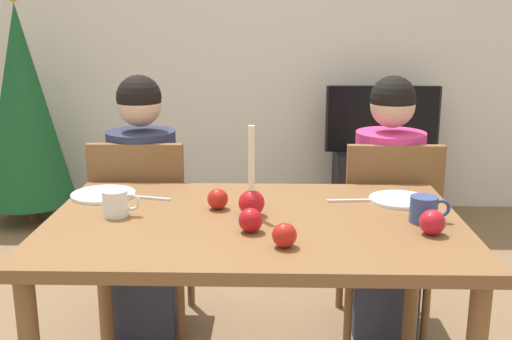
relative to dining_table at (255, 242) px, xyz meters
The scene contains 20 objects.
back_wall 2.68m from the dining_table, 90.00° to the left, with size 6.40×0.10×2.60m, color silver.
dining_table is the anchor object (origin of this frame).
chair_left 0.81m from the dining_table, 130.11° to the left, with size 0.40×0.40×0.90m.
chair_right 0.85m from the dining_table, 46.90° to the left, with size 0.40×0.40×0.90m.
person_left_child 0.83m from the dining_table, 128.65° to the left, with size 0.30×0.30×1.17m.
person_right_child 0.86m from the dining_table, 48.38° to the left, with size 0.30×0.30×1.17m.
tv_stand 2.48m from the dining_table, 70.19° to the left, with size 0.64×0.40×0.48m, color black.
tv 2.45m from the dining_table, 70.20° to the left, with size 0.79×0.05×0.46m.
christmas_tree 2.70m from the dining_table, 127.24° to the left, with size 0.61×0.61×1.58m.
candle_centerpiece 0.15m from the dining_table, 106.09° to the left, with size 0.09×0.09×0.31m.
plate_left 0.64m from the dining_table, 156.20° to the left, with size 0.24×0.24×0.01m, color silver.
plate_right 0.58m from the dining_table, 22.26° to the left, with size 0.22×0.22×0.01m, color white.
mug_left 0.49m from the dining_table, behind, with size 0.13×0.09×0.09m.
mug_right 0.58m from the dining_table, ahead, with size 0.13×0.09×0.09m.
fork_left 0.47m from the dining_table, 151.03° to the left, with size 0.18×0.01×0.01m, color silver.
fork_right 0.42m from the dining_table, 30.70° to the left, with size 0.18×0.01×0.01m, color silver.
apple_near_candle 0.18m from the dining_table, 93.87° to the right, with size 0.08×0.08×0.08m, color #AC1218.
apple_by_left_plate 0.30m from the dining_table, 69.53° to the right, with size 0.07×0.07×0.07m, color #B31D15.
apple_by_right_mug 0.21m from the dining_table, 141.26° to the left, with size 0.07×0.07×0.07m, color #AD1D17.
apple_far_edge 0.59m from the dining_table, 13.73° to the right, with size 0.08×0.08×0.08m, color red.
Camera 1 is at (0.06, -1.98, 1.42)m, focal length 43.37 mm.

